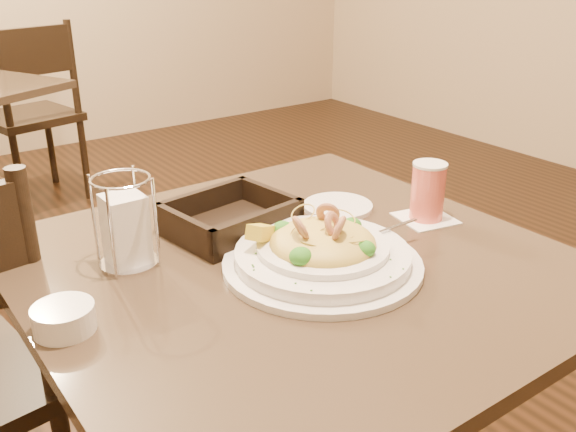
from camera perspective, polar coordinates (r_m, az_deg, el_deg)
main_table at (r=1.26m, az=0.55°, el=-13.74°), size 0.90×0.90×0.76m
dining_chair_far at (r=3.52m, az=-21.79°, el=8.79°), size 0.49×0.49×0.93m
pasta_bowl at (r=1.10m, az=3.06°, el=-3.18°), size 0.38×0.35×0.11m
drink_glass at (r=1.31m, az=12.32°, el=2.11°), size 0.12×0.12×0.12m
bread_basket at (r=1.25m, az=-5.19°, el=-0.40°), size 0.25×0.21×0.06m
napkin_caddy at (r=1.13m, az=-14.24°, el=-1.01°), size 0.10×0.10×0.16m
side_plate at (r=1.36m, az=4.45°, el=0.87°), size 0.19×0.19×0.01m
butter_ramekin at (r=0.99m, az=-19.30°, el=-8.59°), size 0.11×0.11×0.04m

